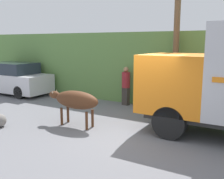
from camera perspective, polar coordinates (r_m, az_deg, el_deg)
The scene contains 7 objects.
ground_plane at distance 8.36m, azimuth 5.07°, elevation -9.80°, with size 60.00×60.00×0.00m, color slate.
hillside_embankment at distance 14.43m, azimuth 17.02°, elevation 5.06°, with size 32.00×6.32×3.31m.
brown_cow at distance 9.05m, azimuth -7.98°, elevation -2.30°, with size 2.08×0.62×1.23m.
parked_suv at distance 15.63m, azimuth -20.77°, elevation 2.19°, with size 4.57×1.80×1.74m.
pedestrian_on_hill at distance 11.94m, azimuth 3.04°, elevation 1.12°, with size 0.44×0.44×1.76m.
utility_pole at distance 10.99m, azimuth 13.76°, elevation 9.45°, with size 0.90×0.24×5.30m.
roadside_rock at distance 9.79m, azimuth -23.27°, elevation -6.21°, with size 0.45×0.45×0.45m.
Camera 1 is at (3.32, -7.11, 2.87)m, focal length 42.00 mm.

